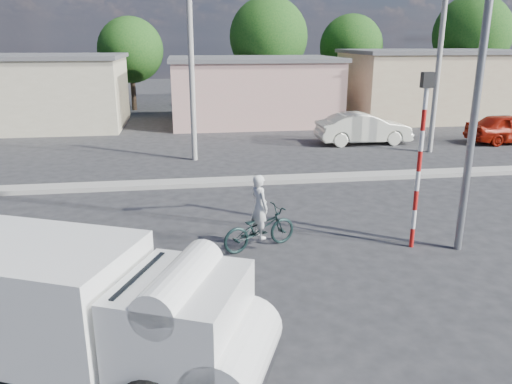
{
  "coord_description": "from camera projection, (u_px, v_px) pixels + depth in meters",
  "views": [
    {
      "loc": [
        -2.45,
        -9.58,
        5.08
      ],
      "look_at": [
        -0.65,
        2.61,
        1.3
      ],
      "focal_mm": 35.0,
      "sensor_mm": 36.0,
      "label": 1
    }
  ],
  "objects": [
    {
      "name": "ground_plane",
      "position": [
        303.0,
        282.0,
        10.89
      ],
      "size": [
        120.0,
        120.0,
        0.0
      ],
      "primitive_type": "plane",
      "color": "#272629",
      "rests_on": "ground"
    },
    {
      "name": "median",
      "position": [
        252.0,
        181.0,
        18.44
      ],
      "size": [
        40.0,
        0.8,
        0.16
      ],
      "primitive_type": "cube",
      "color": "#99968E",
      "rests_on": "ground"
    },
    {
      "name": "truck",
      "position": [
        91.0,
        312.0,
        7.37
      ],
      "size": [
        5.64,
        3.86,
        2.2
      ],
      "rotation": [
        0.0,
        0.0,
        -0.41
      ],
      "color": "black",
      "rests_on": "ground"
    },
    {
      "name": "bicycle",
      "position": [
        259.0,
        228.0,
        12.53
      ],
      "size": [
        2.14,
        1.4,
        1.06
      ],
      "primitive_type": "imported",
      "rotation": [
        0.0,
        0.0,
        1.95
      ],
      "color": "black",
      "rests_on": "ground"
    },
    {
      "name": "cyclist",
      "position": [
        259.0,
        218.0,
        12.45
      ],
      "size": [
        0.58,
        0.69,
        1.62
      ],
      "primitive_type": "imported",
      "rotation": [
        0.0,
        0.0,
        1.95
      ],
      "color": "white",
      "rests_on": "ground"
    },
    {
      "name": "car_cream",
      "position": [
        363.0,
        128.0,
        25.14
      ],
      "size": [
        4.75,
        1.73,
        1.55
      ],
      "primitive_type": "imported",
      "rotation": [
        0.0,
        0.0,
        1.59
      ],
      "color": "silver",
      "rests_on": "ground"
    },
    {
      "name": "car_red",
      "position": [
        510.0,
        128.0,
        25.33
      ],
      "size": [
        4.4,
        1.84,
        1.49
      ],
      "primitive_type": "imported",
      "rotation": [
        0.0,
        0.0,
        1.59
      ],
      "color": "#951508",
      "rests_on": "ground"
    },
    {
      "name": "traffic_pole",
      "position": [
        421.0,
        147.0,
        11.99
      ],
      "size": [
        0.28,
        0.18,
        4.36
      ],
      "color": "red",
      "rests_on": "ground"
    },
    {
      "name": "streetlight",
      "position": [
        477.0,
        45.0,
        11.15
      ],
      "size": [
        2.34,
        0.22,
        9.0
      ],
      "color": "slate",
      "rests_on": "ground"
    },
    {
      "name": "building_row",
      "position": [
        239.0,
        88.0,
        31.23
      ],
      "size": [
        37.8,
        7.3,
        4.44
      ],
      "color": "#C2B792",
      "rests_on": "ground"
    },
    {
      "name": "tree_row",
      "position": [
        312.0,
        41.0,
        37.46
      ],
      "size": [
        51.24,
        7.43,
        8.42
      ],
      "color": "#38281E",
      "rests_on": "ground"
    },
    {
      "name": "utility_poles",
      "position": [
        314.0,
        64.0,
        21.5
      ],
      "size": [
        35.4,
        0.24,
        8.0
      ],
      "color": "#99968E",
      "rests_on": "ground"
    }
  ]
}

